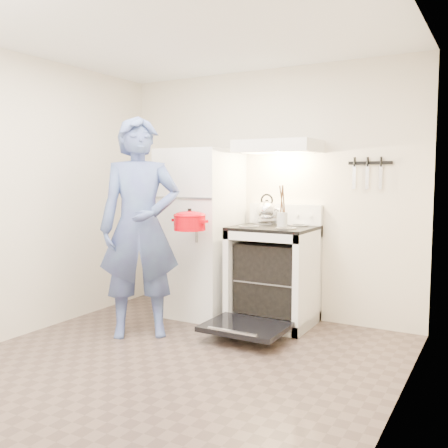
{
  "coord_description": "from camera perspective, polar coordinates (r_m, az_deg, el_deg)",
  "views": [
    {
      "loc": [
        2.13,
        -2.89,
        1.43
      ],
      "look_at": [
        -0.05,
        1.0,
        1.0
      ],
      "focal_mm": 40.0,
      "sensor_mm": 36.0,
      "label": 1
    }
  ],
  "objects": [
    {
      "name": "utensil_jar",
      "position": [
        4.46,
        6.68,
        0.52
      ],
      "size": [
        0.11,
        0.11,
        0.13
      ],
      "primitive_type": "cylinder",
      "rotation": [
        0.0,
        0.0,
        -0.21
      ],
      "color": "silver",
      "rests_on": "cooktop"
    },
    {
      "name": "tea_kettle",
      "position": [
        5.03,
        4.91,
        1.72
      ],
      "size": [
        0.25,
        0.2,
        0.3
      ],
      "primitive_type": null,
      "color": "silver",
      "rests_on": "cooktop"
    },
    {
      "name": "dutch_oven",
      "position": [
        4.5,
        -3.95,
        0.13
      ],
      "size": [
        0.36,
        0.29,
        0.23
      ],
      "primitive_type": null,
      "color": "#C6000A",
      "rests_on": "person"
    },
    {
      "name": "floor",
      "position": [
        3.86,
        -6.89,
        -16.25
      ],
      "size": [
        3.6,
        3.6,
        0.0
      ],
      "primitive_type": "plane",
      "color": "brown",
      "rests_on": "ground"
    },
    {
      "name": "person",
      "position": [
        4.48,
        -9.58,
        -0.42
      ],
      "size": [
        0.85,
        0.8,
        1.95
      ],
      "primitive_type": "imported",
      "rotation": [
        0.0,
        0.0,
        0.66
      ],
      "color": "navy",
      "rests_on": "floor"
    },
    {
      "name": "pizza_stone",
      "position": [
        4.87,
        6.29,
        -6.09
      ],
      "size": [
        0.33,
        0.33,
        0.02
      ],
      "primitive_type": "cylinder",
      "color": "#967252",
      "rests_on": "oven_rack"
    },
    {
      "name": "refrigerator",
      "position": [
        5.15,
        -2.7,
        -0.97
      ],
      "size": [
        0.7,
        0.7,
        1.7
      ],
      "primitive_type": "cube",
      "color": "white",
      "rests_on": "floor"
    },
    {
      "name": "backsplash",
      "position": [
        5.04,
        7.02,
        1.14
      ],
      "size": [
        0.76,
        0.07,
        0.2
      ],
      "primitive_type": "cube",
      "color": "white",
      "rests_on": "cooktop"
    },
    {
      "name": "stove_body",
      "position": [
        4.86,
        5.66,
        -6.04
      ],
      "size": [
        0.76,
        0.65,
        0.92
      ],
      "primitive_type": "cube",
      "color": "white",
      "rests_on": "floor"
    },
    {
      "name": "back_wall",
      "position": [
        5.15,
        4.85,
        3.48
      ],
      "size": [
        3.2,
        0.02,
        2.5
      ],
      "primitive_type": "cube",
      "color": "beige",
      "rests_on": "ground"
    },
    {
      "name": "oven_rack",
      "position": [
        4.86,
        5.66,
        -6.27
      ],
      "size": [
        0.6,
        0.52,
        0.01
      ],
      "primitive_type": "cube",
      "color": "slate",
      "rests_on": "stove_body"
    },
    {
      "name": "knife_strip",
      "position": [
        4.8,
        16.37,
        6.72
      ],
      "size": [
        0.4,
        0.02,
        0.03
      ],
      "primitive_type": "cube",
      "color": "black",
      "rests_on": "back_wall"
    },
    {
      "name": "oven_door",
      "position": [
        4.42,
        2.46,
        -11.67
      ],
      "size": [
        0.7,
        0.54,
        0.04
      ],
      "primitive_type": "cube",
      "color": "black",
      "rests_on": "floor"
    },
    {
      "name": "cooktop",
      "position": [
        4.79,
        5.71,
        -0.46
      ],
      "size": [
        0.76,
        0.65,
        0.03
      ],
      "primitive_type": "cube",
      "color": "black",
      "rests_on": "stove_body"
    },
    {
      "name": "range_hood",
      "position": [
        4.84,
        6.16,
        8.79
      ],
      "size": [
        0.76,
        0.5,
        0.12
      ],
      "primitive_type": "cube",
      "color": "white",
      "rests_on": "back_wall"
    }
  ]
}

